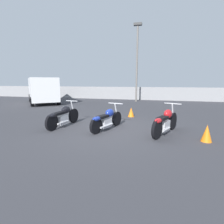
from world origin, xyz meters
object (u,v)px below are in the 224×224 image
object	(u,v)px
motorcycle_slot_1	(107,119)
traffic_cone_near	(207,133)
motorcycle_slot_0	(63,116)
light_pole_left	(137,56)
traffic_cone_far	(131,112)
motorcycle_slot_2	(165,122)
parked_van	(43,89)

from	to	relation	value
motorcycle_slot_1	traffic_cone_near	distance (m)	3.36
motorcycle_slot_0	light_pole_left	bearing A→B (deg)	86.53
traffic_cone_far	light_pole_left	bearing A→B (deg)	95.02
light_pole_left	motorcycle_slot_2	world-z (taller)	light_pole_left
traffic_cone_far	motorcycle_slot_1	bearing A→B (deg)	-100.79
motorcycle_slot_0	motorcycle_slot_2	size ratio (longest dim) A/B	1.04
motorcycle_slot_2	traffic_cone_far	bearing A→B (deg)	143.05
light_pole_left	traffic_cone_far	bearing A→B (deg)	-84.98
motorcycle_slot_1	traffic_cone_far	size ratio (longest dim) A/B	3.97
traffic_cone_near	traffic_cone_far	distance (m)	4.28
light_pole_left	traffic_cone_far	xyz separation A→B (m)	(0.63, -7.12, -3.80)
motorcycle_slot_0	parked_van	bearing A→B (deg)	137.46
motorcycle_slot_1	traffic_cone_far	bearing A→B (deg)	97.39
motorcycle_slot_0	motorcycle_slot_1	distance (m)	1.84
motorcycle_slot_0	traffic_cone_near	distance (m)	5.19
light_pole_left	parked_van	bearing A→B (deg)	-156.12
motorcycle_slot_0	parked_van	distance (m)	8.73
parked_van	traffic_cone_far	distance (m)	8.97
traffic_cone_far	parked_van	bearing A→B (deg)	154.57
light_pole_left	parked_van	world-z (taller)	light_pole_left
light_pole_left	motorcycle_slot_0	world-z (taller)	light_pole_left
light_pole_left	motorcycle_slot_1	bearing A→B (deg)	-89.39
parked_van	traffic_cone_far	xyz separation A→B (m)	(8.06, -3.83, -0.93)
motorcycle_slot_2	traffic_cone_far	distance (m)	3.19
motorcycle_slot_0	parked_van	world-z (taller)	parked_van
motorcycle_slot_1	parked_van	distance (m)	10.02
motorcycle_slot_1	traffic_cone_far	xyz separation A→B (m)	(0.52, 2.73, -0.16)
motorcycle_slot_2	traffic_cone_near	xyz separation A→B (m)	(1.20, -0.48, -0.17)
traffic_cone_near	parked_van	bearing A→B (deg)	146.94
motorcycle_slot_1	traffic_cone_near	size ratio (longest dim) A/B	3.67
parked_van	traffic_cone_far	size ratio (longest dim) A/B	10.03
motorcycle_slot_0	parked_van	xyz separation A→B (m)	(-5.70, 6.57, 0.75)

